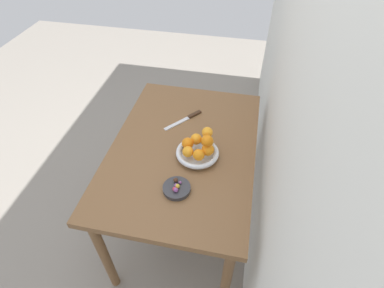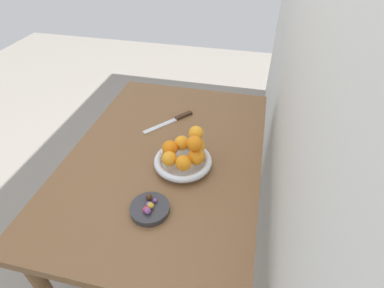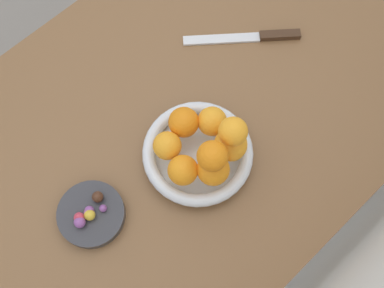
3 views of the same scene
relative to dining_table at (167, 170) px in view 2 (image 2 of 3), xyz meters
name	(u,v)px [view 2 (image 2 of 3)]	position (x,y,z in m)	size (l,w,h in m)	color
ground_plane	(173,254)	(0.00, 0.00, -0.65)	(6.00, 6.00, 0.00)	gray
wall_back	(319,36)	(0.00, 0.46, 0.60)	(4.00, 0.05, 2.50)	silver
dining_table	(167,170)	(0.00, 0.00, 0.00)	(1.10, 0.76, 0.74)	brown
fruit_bowl	(183,162)	(0.05, 0.09, 0.11)	(0.22, 0.22, 0.04)	silver
candy_dish	(150,209)	(0.28, 0.03, 0.10)	(0.13, 0.13, 0.02)	#333338
orange_0	(170,148)	(0.04, 0.03, 0.16)	(0.06, 0.06, 0.06)	orange
orange_1	(169,159)	(0.10, 0.05, 0.16)	(0.06, 0.06, 0.06)	orange
orange_2	(183,163)	(0.11, 0.10, 0.16)	(0.06, 0.06, 0.06)	orange
orange_3	(196,157)	(0.07, 0.14, 0.16)	(0.06, 0.06, 0.06)	orange
orange_4	(196,146)	(0.01, 0.13, 0.16)	(0.06, 0.06, 0.06)	orange
orange_5	(182,143)	(0.00, 0.07, 0.16)	(0.06, 0.06, 0.06)	orange
orange_6	(195,143)	(0.07, 0.13, 0.22)	(0.06, 0.06, 0.06)	orange
orange_7	(196,133)	(0.01, 0.13, 0.22)	(0.05, 0.05, 0.05)	orange
candy_ball_0	(146,209)	(0.31, 0.03, 0.12)	(0.02, 0.02, 0.02)	#C6384C
candy_ball_1	(149,205)	(0.29, 0.03, 0.12)	(0.02, 0.02, 0.02)	#8C4C99
candy_ball_2	(148,211)	(0.31, 0.04, 0.12)	(0.02, 0.02, 0.02)	#8C4C99
candy_ball_3	(149,204)	(0.28, 0.03, 0.12)	(0.02, 0.02, 0.02)	#8C4C99
candy_ball_4	(149,197)	(0.25, 0.02, 0.12)	(0.02, 0.02, 0.02)	#472819
candy_ball_5	(151,206)	(0.29, 0.04, 0.12)	(0.02, 0.02, 0.02)	gold
candy_ball_6	(155,200)	(0.26, 0.05, 0.12)	(0.01, 0.01, 0.01)	#8C4C99
knife	(173,120)	(-0.23, -0.03, 0.09)	(0.21, 0.18, 0.01)	#3F2819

